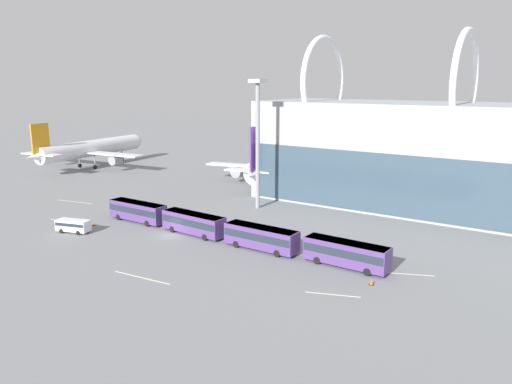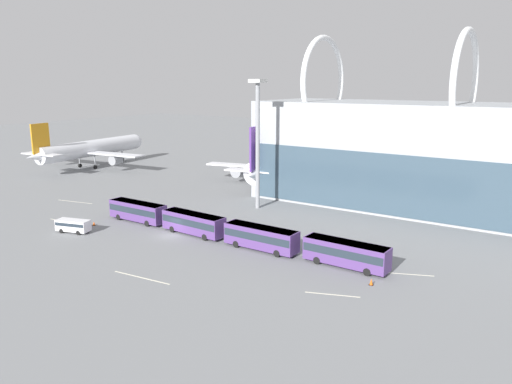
# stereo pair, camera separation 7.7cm
# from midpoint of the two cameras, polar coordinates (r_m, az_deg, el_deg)

# --- Properties ---
(ground_plane) EXTENTS (440.00, 440.00, 0.00)m
(ground_plane) POSITION_cam_midpoint_polar(r_m,az_deg,el_deg) (79.31, -9.84, -4.92)
(ground_plane) COLOR slate
(airliner_at_gate_near) EXTENTS (37.76, 41.20, 13.44)m
(airliner_at_gate_near) POSITION_cam_midpoint_polar(r_m,az_deg,el_deg) (145.66, -18.68, 4.68)
(airliner_at_gate_near) COLOR silver
(airliner_at_gate_near) RESTS_ON ground_plane
(airliner_at_gate_far) EXTENTS (34.79, 36.76, 14.65)m
(airliner_at_gate_far) POSITION_cam_midpoint_polar(r_m,az_deg,el_deg) (116.17, 2.49, 3.28)
(airliner_at_gate_far) COLOR white
(airliner_at_gate_far) RESTS_ON ground_plane
(shuttle_bus_0) EXTENTS (11.35, 2.84, 3.37)m
(shuttle_bus_0) POSITION_cam_midpoint_polar(r_m,az_deg,el_deg) (87.73, -13.39, -2.05)
(shuttle_bus_0) COLOR #56387A
(shuttle_bus_0) RESTS_ON ground_plane
(shuttle_bus_1) EXTENTS (11.46, 3.29, 3.37)m
(shuttle_bus_1) POSITION_cam_midpoint_polar(r_m,az_deg,el_deg) (78.81, -7.18, -3.45)
(shuttle_bus_1) COLOR #56387A
(shuttle_bus_1) RESTS_ON ground_plane
(shuttle_bus_2) EXTENTS (11.38, 2.92, 3.37)m
(shuttle_bus_2) POSITION_cam_midpoint_polar(r_m,az_deg,el_deg) (71.17, 0.56, -5.11)
(shuttle_bus_2) COLOR #56387A
(shuttle_bus_2) RESTS_ON ground_plane
(shuttle_bus_3) EXTENTS (11.40, 3.01, 3.37)m
(shuttle_bus_3) POSITION_cam_midpoint_polar(r_m,az_deg,el_deg) (65.79, 10.23, -6.81)
(shuttle_bus_3) COLOR #56387A
(shuttle_bus_3) RESTS_ON ground_plane
(service_van_foreground) EXTENTS (5.77, 3.47, 2.05)m
(service_van_foreground) POSITION_cam_midpoint_polar(r_m,az_deg,el_deg) (84.59, -20.19, -3.56)
(service_van_foreground) COLOR silver
(service_van_foreground) RESTS_ON ground_plane
(floodlight_mast) EXTENTS (2.52, 2.52, 23.94)m
(floodlight_mast) POSITION_cam_midpoint_polar(r_m,az_deg,el_deg) (92.45, 0.16, 6.77)
(floodlight_mast) COLOR gray
(floodlight_mast) RESTS_ON ground_plane
(lane_stripe_0) EXTENTS (7.65, 3.38, 0.01)m
(lane_stripe_0) POSITION_cam_midpoint_polar(r_m,az_deg,el_deg) (65.79, 16.13, -8.95)
(lane_stripe_0) COLOR silver
(lane_stripe_0) RESTS_ON ground_plane
(lane_stripe_1) EXTENTS (5.90, 2.44, 0.01)m
(lane_stripe_1) POSITION_cam_midpoint_polar(r_m,az_deg,el_deg) (58.11, 8.71, -11.51)
(lane_stripe_1) COLOR silver
(lane_stripe_1) RESTS_ON ground_plane
(lane_stripe_2) EXTENTS (8.43, 1.99, 0.01)m
(lane_stripe_2) POSITION_cam_midpoint_polar(r_m,az_deg,el_deg) (106.08, -20.01, -1.06)
(lane_stripe_2) COLOR silver
(lane_stripe_2) RESTS_ON ground_plane
(lane_stripe_3) EXTENTS (7.87, 0.87, 0.01)m
(lane_stripe_3) POSITION_cam_midpoint_polar(r_m,az_deg,el_deg) (91.57, -20.94, -3.21)
(lane_stripe_3) COLOR silver
(lane_stripe_3) RESTS_ON ground_plane
(lane_stripe_4) EXTENTS (8.72, 1.07, 0.01)m
(lane_stripe_4) POSITION_cam_midpoint_polar(r_m,az_deg,el_deg) (63.61, -12.97, -9.52)
(lane_stripe_4) COLOR silver
(lane_stripe_4) RESTS_ON ground_plane
(traffic_cone_0) EXTENTS (0.55, 0.55, 0.78)m
(traffic_cone_0) POSITION_cam_midpoint_polar(r_m,az_deg,el_deg) (61.38, 13.03, -9.97)
(traffic_cone_0) COLOR black
(traffic_cone_0) RESTS_ON ground_plane
(traffic_cone_1) EXTENTS (0.59, 0.59, 0.63)m
(traffic_cone_1) POSITION_cam_midpoint_polar(r_m,az_deg,el_deg) (87.77, -18.05, -3.45)
(traffic_cone_1) COLOR black
(traffic_cone_1) RESTS_ON ground_plane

